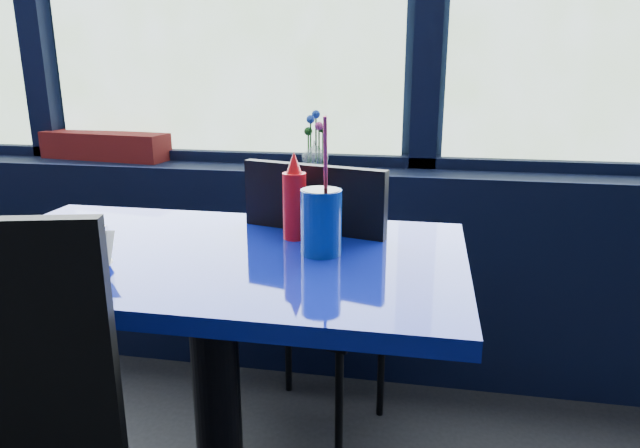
{
  "coord_description": "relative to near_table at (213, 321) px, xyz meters",
  "views": [
    {
      "loc": [
        0.8,
        0.79,
        1.18
      ],
      "look_at": [
        0.57,
        1.98,
        0.84
      ],
      "focal_mm": 32.0,
      "sensor_mm": 36.0,
      "label": 1
    }
  ],
  "objects": [
    {
      "name": "food_basket",
      "position": [
        -0.29,
        -0.19,
        0.21
      ],
      "size": [
        0.26,
        0.25,
        0.09
      ],
      "rotation": [
        0.0,
        0.0,
        -0.08
      ],
      "color": "red",
      "rests_on": "near_table"
    },
    {
      "name": "planter_box",
      "position": [
        -0.79,
        0.9,
        0.29
      ],
      "size": [
        0.55,
        0.2,
        0.11
      ],
      "primitive_type": "cube",
      "rotation": [
        0.0,
        0.0,
        -0.13
      ],
      "color": "maroon",
      "rests_on": "window_sill"
    },
    {
      "name": "chair_near_back",
      "position": [
        0.18,
        0.32,
        -0.04
      ],
      "size": [
        0.51,
        0.51,
        0.93
      ],
      "rotation": [
        0.0,
        0.0,
        2.88
      ],
      "color": "black",
      "rests_on": "ground"
    },
    {
      "name": "flower_vase",
      "position": [
        0.09,
        0.83,
        0.3
      ],
      "size": [
        0.12,
        0.12,
        0.21
      ],
      "rotation": [
        0.0,
        0.0,
        -0.14
      ],
      "color": "silver",
      "rests_on": "window_sill"
    },
    {
      "name": "window_sill",
      "position": [
        -0.3,
        0.87,
        -0.17
      ],
      "size": [
        5.0,
        0.26,
        0.8
      ],
      "primitive_type": "cube",
      "color": "black",
      "rests_on": "ground"
    },
    {
      "name": "ketchup_bottle",
      "position": [
        0.18,
        0.14,
        0.28
      ],
      "size": [
        0.06,
        0.06,
        0.22
      ],
      "color": "red",
      "rests_on": "near_table"
    },
    {
      "name": "near_table",
      "position": [
        0.0,
        0.0,
        0.0
      ],
      "size": [
        1.2,
        0.7,
        0.75
      ],
      "color": "black",
      "rests_on": "ground"
    },
    {
      "name": "soda_cup",
      "position": [
        0.27,
        0.03,
        0.26
      ],
      "size": [
        0.1,
        0.1,
        0.32
      ],
      "rotation": [
        0.0,
        0.0,
        -0.38
      ],
      "color": "navy",
      "rests_on": "near_table"
    }
  ]
}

